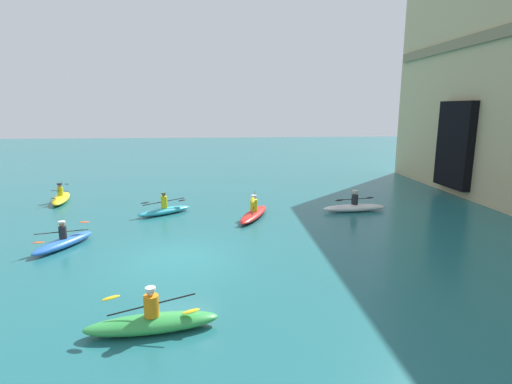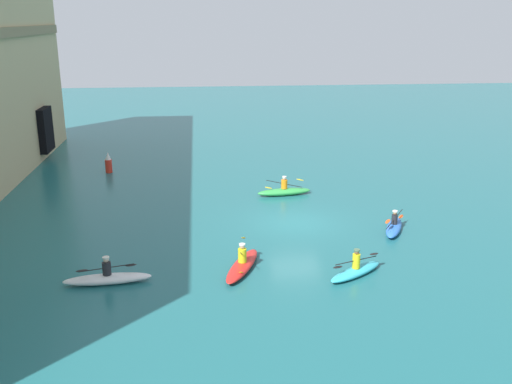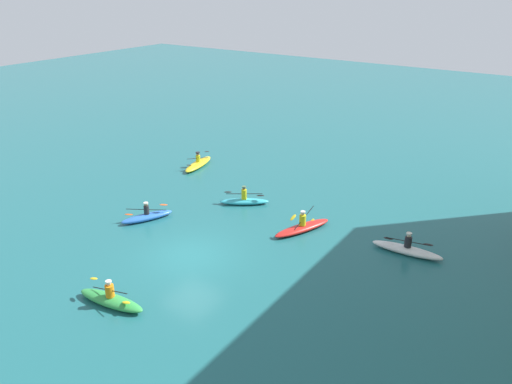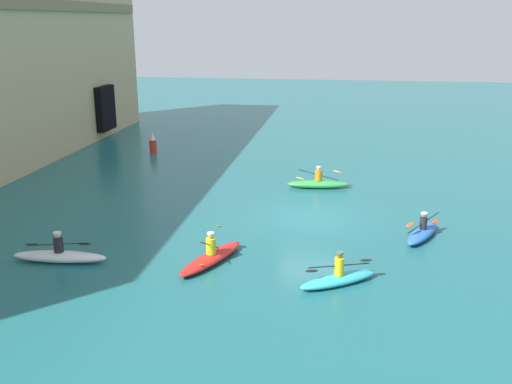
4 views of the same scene
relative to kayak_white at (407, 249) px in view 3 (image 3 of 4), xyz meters
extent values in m
plane|color=#1E6066|center=(5.95, -8.37, -0.23)|extent=(120.00, 120.00, 0.00)
ellipsoid|color=white|center=(0.00, 0.00, -0.04)|extent=(0.92, 3.39, 0.38)
cylinder|color=#232328|center=(0.00, 0.00, 0.40)|extent=(0.33, 0.33, 0.51)
sphere|color=beige|center=(0.00, 0.00, 0.76)|extent=(0.21, 0.21, 0.21)
cylinder|color=silver|center=(0.00, 0.00, 0.85)|extent=(0.27, 0.27, 0.06)
cylinder|color=black|center=(0.00, 0.00, 0.43)|extent=(0.49, 2.03, 0.08)
ellipsoid|color=black|center=(-0.20, 0.89, 0.44)|extent=(0.27, 0.47, 0.06)
ellipsoid|color=black|center=(0.20, -0.89, 0.41)|extent=(0.27, 0.47, 0.06)
ellipsoid|color=red|center=(0.75, -5.27, -0.07)|extent=(3.50, 2.00, 0.33)
cylinder|color=gold|center=(0.75, -5.27, 0.39)|extent=(0.34, 0.34, 0.57)
sphere|color=tan|center=(0.75, -5.27, 0.78)|extent=(0.21, 0.21, 0.21)
cylinder|color=silver|center=(0.75, -5.27, 0.86)|extent=(0.26, 0.26, 0.06)
cylinder|color=black|center=(0.75, -5.27, 0.42)|extent=(1.82, 0.30, 0.97)
ellipsoid|color=yellow|center=(1.55, -5.38, 0.83)|extent=(0.44, 0.24, 0.25)
ellipsoid|color=yellow|center=(-0.04, -5.15, 0.00)|extent=(0.44, 0.24, 0.25)
ellipsoid|color=yellow|center=(-3.59, -15.97, -0.05)|extent=(3.44, 1.49, 0.37)
cylinder|color=gold|center=(-3.59, -15.97, 0.36)|extent=(0.31, 0.31, 0.45)
sphere|color=#9E704C|center=(-3.59, -15.97, 0.71)|extent=(0.23, 0.23, 0.23)
cylinder|color=#232328|center=(-3.59, -15.97, 0.80)|extent=(0.29, 0.29, 0.06)
cylinder|color=black|center=(-3.59, -15.97, 0.39)|extent=(2.16, 0.09, 0.52)
ellipsoid|color=black|center=(-4.54, -15.95, 0.60)|extent=(0.44, 0.19, 0.15)
ellipsoid|color=black|center=(-2.63, -15.99, 0.17)|extent=(0.44, 0.19, 0.15)
ellipsoid|color=#33B2C6|center=(-0.28, -9.70, -0.07)|extent=(2.16, 2.71, 0.32)
cylinder|color=gold|center=(-0.28, -9.70, 0.39)|extent=(0.31, 0.31, 0.59)
sphere|color=brown|center=(-0.28, -9.70, 0.78)|extent=(0.19, 0.19, 0.19)
cylinder|color=#4C6B4C|center=(-0.28, -9.70, 0.86)|extent=(0.24, 0.24, 0.06)
cylinder|color=black|center=(-0.28, -9.70, 0.42)|extent=(0.99, 1.93, 0.16)
ellipsoid|color=black|center=(-0.70, -8.85, 0.36)|extent=(0.36, 0.48, 0.08)
ellipsoid|color=black|center=(0.15, -10.54, 0.47)|extent=(0.36, 0.48, 0.08)
ellipsoid|color=green|center=(10.64, -8.48, -0.03)|extent=(1.15, 3.21, 0.40)
cylinder|color=orange|center=(10.64, -8.48, 0.43)|extent=(0.35, 0.35, 0.52)
sphere|color=beige|center=(10.64, -8.48, 0.78)|extent=(0.20, 0.20, 0.20)
cylinder|color=silver|center=(10.64, -8.48, 0.86)|extent=(0.25, 0.25, 0.06)
cylinder|color=black|center=(10.64, -8.48, 0.45)|extent=(0.04, 2.08, 0.51)
ellipsoid|color=yellow|center=(10.64, -9.40, 0.66)|extent=(0.18, 0.44, 0.15)
ellipsoid|color=yellow|center=(10.64, -7.56, 0.24)|extent=(0.18, 0.44, 0.15)
ellipsoid|color=blue|center=(4.36, -12.85, -0.05)|extent=(2.85, 1.82, 0.36)
cylinder|color=#232328|center=(4.36, -12.85, 0.36)|extent=(0.28, 0.28, 0.46)
sphere|color=#9E704C|center=(4.36, -12.85, 0.69)|extent=(0.20, 0.20, 0.20)
cylinder|color=silver|center=(4.36, -12.85, 0.77)|extent=(0.25, 0.25, 0.06)
cylinder|color=black|center=(4.36, -12.85, 0.38)|extent=(1.67, 1.35, 0.39)
ellipsoid|color=#D84C19|center=(5.09, -13.44, 0.23)|extent=(0.46, 0.42, 0.12)
ellipsoid|color=#D84C19|center=(3.63, -12.27, 0.54)|extent=(0.46, 0.42, 0.12)
camera|label=1|loc=(19.46, -6.75, 4.98)|focal=28.00mm
camera|label=2|loc=(-20.45, -3.64, 9.57)|focal=40.00mm
camera|label=3|loc=(21.13, 5.67, 11.84)|focal=35.00mm
camera|label=4|loc=(-17.16, -9.67, 7.89)|focal=40.00mm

